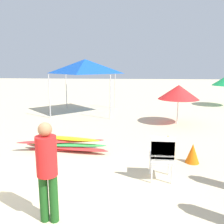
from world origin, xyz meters
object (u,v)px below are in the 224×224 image
object	(u,v)px
popup_canopy	(85,66)
traffic_cone_far	(168,145)
stacked_plastic_chairs	(162,154)
cooler_box	(3,176)
traffic_cone_near	(193,153)
surfboard_pile	(65,144)
beach_umbrella_mid	(179,92)
lifeguard_near_right	(47,166)

from	to	relation	value
popup_canopy	traffic_cone_far	size ratio (longest dim) A/B	5.26
stacked_plastic_chairs	cooler_box	size ratio (longest dim) A/B	2.18
popup_canopy	traffic_cone_near	xyz separation A→B (m)	(3.99, -6.25, -2.14)
surfboard_pile	traffic_cone_near	xyz separation A→B (m)	(3.47, -0.56, 0.06)
traffic_cone_near	popup_canopy	bearing A→B (deg)	122.57
stacked_plastic_chairs	popup_canopy	xyz separation A→B (m)	(-3.08, 7.31, 1.79)
surfboard_pile	beach_umbrella_mid	world-z (taller)	beach_umbrella_mid
beach_umbrella_mid	cooler_box	world-z (taller)	beach_umbrella_mid
stacked_plastic_chairs	surfboard_pile	bearing A→B (deg)	147.78
surfboard_pile	traffic_cone_near	world-z (taller)	traffic_cone_near
beach_umbrella_mid	traffic_cone_near	distance (m)	4.36
lifeguard_near_right	traffic_cone_far	bearing A→B (deg)	53.88
lifeguard_near_right	popup_canopy	xyz separation A→B (m)	(-1.16, 8.84, 1.47)
surfboard_pile	cooler_box	xyz separation A→B (m)	(-0.74, -2.08, -0.00)
lifeguard_near_right	popup_canopy	size ratio (longest dim) A/B	0.56
surfboard_pile	beach_umbrella_mid	size ratio (longest dim) A/B	1.59
cooler_box	popup_canopy	bearing A→B (deg)	88.38
lifeguard_near_right	cooler_box	distance (m)	1.89
popup_canopy	traffic_cone_far	world-z (taller)	popup_canopy
traffic_cone_near	lifeguard_near_right	bearing A→B (deg)	-137.67
surfboard_pile	cooler_box	bearing A→B (deg)	-109.58
traffic_cone_far	beach_umbrella_mid	bearing A→B (deg)	76.09
lifeguard_near_right	beach_umbrella_mid	distance (m)	7.52
beach_umbrella_mid	cooler_box	xyz separation A→B (m)	(-4.57, -5.73, -1.16)
popup_canopy	beach_umbrella_mid	size ratio (longest dim) A/B	1.70
surfboard_pile	cooler_box	world-z (taller)	surfboard_pile
traffic_cone_near	cooler_box	bearing A→B (deg)	-160.15
surfboard_pile	beach_umbrella_mid	xyz separation A→B (m)	(3.83, 3.65, 1.16)
cooler_box	lifeguard_near_right	bearing A→B (deg)	-37.72
stacked_plastic_chairs	beach_umbrella_mid	size ratio (longest dim) A/B	0.60
stacked_plastic_chairs	lifeguard_near_right	world-z (taller)	lifeguard_near_right
traffic_cone_near	traffic_cone_far	xyz separation A→B (m)	(-0.55, 0.55, 0.02)
lifeguard_near_right	popup_canopy	bearing A→B (deg)	97.45
popup_canopy	cooler_box	bearing A→B (deg)	-91.62
surfboard_pile	traffic_cone_far	world-z (taller)	traffic_cone_far
traffic_cone_far	cooler_box	bearing A→B (deg)	-150.53
lifeguard_near_right	beach_umbrella_mid	world-z (taller)	beach_umbrella_mid
traffic_cone_near	traffic_cone_far	world-z (taller)	traffic_cone_far
surfboard_pile	lifeguard_near_right	xyz separation A→B (m)	(0.64, -3.14, 0.73)
lifeguard_near_right	traffic_cone_near	xyz separation A→B (m)	(2.84, 2.58, -0.68)
traffic_cone_far	lifeguard_near_right	bearing A→B (deg)	-126.12
stacked_plastic_chairs	traffic_cone_near	bearing A→B (deg)	49.40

